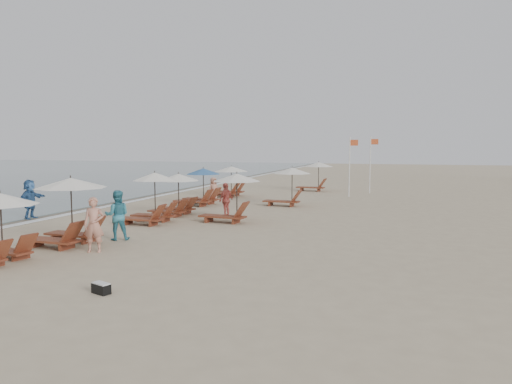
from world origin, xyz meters
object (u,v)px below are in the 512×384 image
(lounger_station_1, at_px, (66,212))
(beachgoer_near, at_px, (94,225))
(beachgoer_mid_a, at_px, (117,215))
(waterline_walker, at_px, (30,199))
(inland_station_0, at_px, (230,194))
(lounger_station_4, at_px, (198,189))
(flag_pole_near, at_px, (350,164))
(lounger_station_2, at_px, (149,201))
(inland_station_1, at_px, (287,183))
(inland_station_2, at_px, (315,174))
(lounger_station_3, at_px, (174,195))
(duffel_bag, at_px, (101,288))
(beachgoer_far_b, at_px, (213,189))
(beachgoer_far_a, at_px, (226,200))
(lounger_station_5, at_px, (227,182))

(lounger_station_1, height_order, beachgoer_near, lounger_station_1)
(beachgoer_mid_a, distance_m, waterline_walker, 7.75)
(inland_station_0, height_order, waterline_walker, inland_station_0)
(lounger_station_4, height_order, beachgoer_near, lounger_station_4)
(lounger_station_1, bearing_deg, waterline_walker, 140.71)
(flag_pole_near, bearing_deg, lounger_station_2, -117.44)
(inland_station_0, height_order, flag_pole_near, flag_pole_near)
(inland_station_1, distance_m, beachgoer_mid_a, 12.43)
(inland_station_2, relative_size, beachgoer_mid_a, 1.54)
(inland_station_1, height_order, inland_station_2, same)
(lounger_station_1, xyz_separation_m, inland_station_2, (4.59, 22.99, 0.11))
(lounger_station_3, xyz_separation_m, duffel_bag, (4.30, -12.40, -0.89))
(lounger_station_1, bearing_deg, lounger_station_2, 86.24)
(duffel_bag, bearing_deg, beachgoer_far_b, 104.31)
(lounger_station_3, height_order, flag_pole_near, flag_pole_near)
(lounger_station_3, height_order, beachgoer_far_a, lounger_station_3)
(inland_station_2, bearing_deg, inland_station_1, -89.02)
(lounger_station_5, relative_size, beachgoer_far_b, 1.86)
(lounger_station_2, xyz_separation_m, beachgoer_far_a, (2.59, 2.89, -0.17))
(inland_station_0, xyz_separation_m, beachgoer_mid_a, (-2.53, -5.18, -0.35))
(lounger_station_2, height_order, inland_station_0, lounger_station_2)
(inland_station_2, distance_m, waterline_walker, 21.00)
(inland_station_0, distance_m, flag_pole_near, 13.43)
(lounger_station_2, distance_m, waterline_walker, 6.17)
(lounger_station_2, relative_size, beachgoer_far_a, 1.51)
(beachgoer_far_b, bearing_deg, waterline_walker, 178.71)
(lounger_station_1, height_order, waterline_walker, lounger_station_1)
(lounger_station_5, bearing_deg, inland_station_1, -36.91)
(lounger_station_1, distance_m, lounger_station_2, 5.24)
(beachgoer_near, distance_m, duffel_bag, 4.88)
(lounger_station_3, relative_size, beachgoer_mid_a, 1.36)
(inland_station_1, distance_m, flag_pole_near, 6.80)
(lounger_station_4, xyz_separation_m, beachgoer_near, (1.94, -12.77, -0.03))
(lounger_station_2, bearing_deg, beachgoer_far_b, 93.79)
(beachgoer_mid_a, relative_size, waterline_walker, 0.98)
(beachgoer_near, relative_size, beachgoer_far_b, 1.21)
(lounger_station_3, xyz_separation_m, beachgoer_far_a, (2.70, 0.20, -0.19))
(inland_station_0, height_order, beachgoer_far_a, inland_station_0)
(inland_station_0, height_order, inland_station_1, same)
(lounger_station_4, bearing_deg, lounger_station_2, -84.51)
(flag_pole_near, bearing_deg, beachgoer_near, -106.86)
(inland_station_0, distance_m, beachgoer_far_a, 1.78)
(inland_station_1, distance_m, inland_station_2, 9.71)
(lounger_station_3, relative_size, lounger_station_4, 0.95)
(inland_station_0, bearing_deg, duffel_bag, -85.68)
(beachgoer_far_a, height_order, duffel_bag, beachgoer_far_a)
(lounger_station_4, xyz_separation_m, duffel_bag, (4.85, -16.62, -0.80))
(lounger_station_1, distance_m, inland_station_1, 14.11)
(inland_station_0, bearing_deg, flag_pole_near, 72.71)
(lounger_station_1, xyz_separation_m, duffel_bag, (4.53, -4.49, -1.04))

